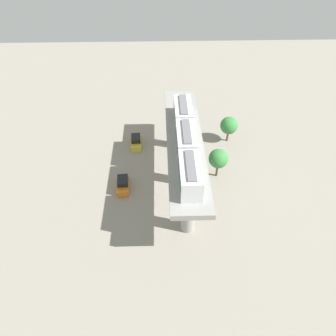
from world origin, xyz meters
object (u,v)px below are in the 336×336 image
object	(u,v)px
train	(186,141)
tree_mid_lot	(229,126)
parked_car_yellow	(136,141)
tree_near_viaduct	(218,159)
parked_car_orange	(123,184)

from	to	relation	value
train	tree_mid_lot	xyz separation A→B (m)	(8.85, 13.25, -6.67)
train	parked_car_yellow	distance (m)	17.39
tree_near_viaduct	tree_mid_lot	size ratio (longest dim) A/B	1.05
parked_car_orange	tree_mid_lot	bearing A→B (deg)	29.39
train	tree_mid_lot	bearing A→B (deg)	56.25
tree_near_viaduct	tree_mid_lot	bearing A→B (deg)	71.05
parked_car_yellow	parked_car_orange	world-z (taller)	same
tree_mid_lot	tree_near_viaduct	bearing A→B (deg)	-108.95
train	tree_near_viaduct	world-z (taller)	train
train	parked_car_yellow	size ratio (longest dim) A/B	4.77
parked_car_orange	train	bearing A→B (deg)	-11.30
parked_car_yellow	tree_mid_lot	world-z (taller)	tree_mid_lot
tree_mid_lot	parked_car_orange	bearing A→B (deg)	-146.97
parked_car_yellow	tree_near_viaduct	size ratio (longest dim) A/B	0.83
train	parked_car_orange	world-z (taller)	train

